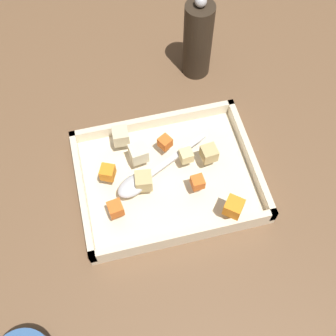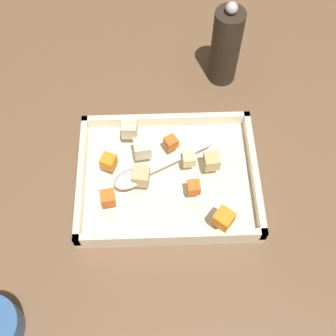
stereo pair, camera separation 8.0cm
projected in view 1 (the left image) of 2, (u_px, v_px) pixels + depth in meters
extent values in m
plane|color=brown|center=(172.00, 183.00, 0.84)|extent=(4.00, 4.00, 0.00)
cube|color=beige|center=(168.00, 179.00, 0.84)|extent=(0.34, 0.27, 0.01)
cube|color=beige|center=(185.00, 235.00, 0.76)|extent=(0.34, 0.01, 0.03)
cube|color=beige|center=(153.00, 121.00, 0.88)|extent=(0.34, 0.01, 0.03)
cube|color=beige|center=(82.00, 193.00, 0.80)|extent=(0.01, 0.27, 0.03)
cube|color=beige|center=(250.00, 156.00, 0.84)|extent=(0.01, 0.27, 0.03)
cube|color=orange|center=(234.00, 207.00, 0.75)|extent=(0.04, 0.04, 0.03)
cube|color=orange|center=(163.00, 143.00, 0.82)|extent=(0.03, 0.03, 0.02)
cube|color=orange|center=(108.00, 172.00, 0.79)|extent=(0.03, 0.03, 0.03)
cube|color=orange|center=(198.00, 182.00, 0.78)|extent=(0.02, 0.02, 0.02)
cube|color=orange|center=(116.00, 209.00, 0.75)|extent=(0.03, 0.03, 0.03)
cube|color=tan|center=(209.00, 153.00, 0.81)|extent=(0.03, 0.03, 0.03)
cube|color=tan|center=(144.00, 181.00, 0.78)|extent=(0.03, 0.03, 0.03)
cube|color=beige|center=(138.00, 153.00, 0.81)|extent=(0.04, 0.04, 0.03)
cube|color=beige|center=(121.00, 136.00, 0.83)|extent=(0.03, 0.03, 0.03)
cube|color=#E0CC89|center=(186.00, 156.00, 0.81)|extent=(0.03, 0.03, 0.02)
ellipsoid|color=silver|center=(133.00, 185.00, 0.78)|extent=(0.07, 0.06, 0.02)
cube|color=silver|center=(176.00, 156.00, 0.82)|extent=(0.13, 0.07, 0.01)
cylinder|color=#2D2319|center=(198.00, 41.00, 0.90)|extent=(0.06, 0.06, 0.18)
sphere|color=#B7B7BC|center=(201.00, 1.00, 0.82)|extent=(0.02, 0.02, 0.02)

